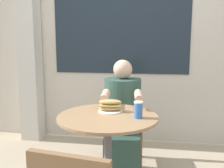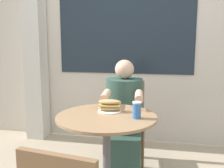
{
  "view_description": "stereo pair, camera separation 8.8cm",
  "coord_description": "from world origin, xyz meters",
  "px_view_note": "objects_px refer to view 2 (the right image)",
  "views": [
    {
      "loc": [
        0.31,
        -1.82,
        1.3
      ],
      "look_at": [
        0.0,
        0.21,
        0.96
      ],
      "focal_mm": 42.0,
      "sensor_mm": 36.0,
      "label": 1
    },
    {
      "loc": [
        0.4,
        -1.81,
        1.3
      ],
      "look_at": [
        0.0,
        0.21,
        0.96
      ],
      "focal_mm": 42.0,
      "sensor_mm": 36.0,
      "label": 2
    }
  ],
  "objects_px": {
    "cafe_table": "(107,142)",
    "sandwich_on_plate": "(110,106)",
    "drink_cup": "(137,110)",
    "diner_chair": "(128,114)",
    "seated_diner": "(124,127)"
  },
  "relations": [
    {
      "from": "cafe_table",
      "to": "seated_diner",
      "type": "distance_m",
      "value": 0.56
    },
    {
      "from": "cafe_table",
      "to": "seated_diner",
      "type": "bearing_deg",
      "value": 85.26
    },
    {
      "from": "diner_chair",
      "to": "sandwich_on_plate",
      "type": "xyz_separation_m",
      "value": [
        -0.03,
        -0.79,
        0.28
      ]
    },
    {
      "from": "seated_diner",
      "to": "sandwich_on_plate",
      "type": "distance_m",
      "value": 0.54
    },
    {
      "from": "cafe_table",
      "to": "sandwich_on_plate",
      "type": "xyz_separation_m",
      "value": [
        0.0,
        0.11,
        0.24
      ]
    },
    {
      "from": "sandwich_on_plate",
      "to": "drink_cup",
      "type": "xyz_separation_m",
      "value": [
        0.22,
        -0.14,
        0.02
      ]
    },
    {
      "from": "seated_diner",
      "to": "sandwich_on_plate",
      "type": "bearing_deg",
      "value": 79.09
    },
    {
      "from": "cafe_table",
      "to": "sandwich_on_plate",
      "type": "relative_size",
      "value": 4.07
    },
    {
      "from": "cafe_table",
      "to": "sandwich_on_plate",
      "type": "distance_m",
      "value": 0.27
    },
    {
      "from": "cafe_table",
      "to": "drink_cup",
      "type": "xyz_separation_m",
      "value": [
        0.22,
        -0.02,
        0.26
      ]
    },
    {
      "from": "sandwich_on_plate",
      "to": "drink_cup",
      "type": "height_order",
      "value": "drink_cup"
    },
    {
      "from": "cafe_table",
      "to": "diner_chair",
      "type": "relative_size",
      "value": 0.87
    },
    {
      "from": "diner_chair",
      "to": "drink_cup",
      "type": "height_order",
      "value": "drink_cup"
    },
    {
      "from": "seated_diner",
      "to": "drink_cup",
      "type": "relative_size",
      "value": 9.4
    },
    {
      "from": "cafe_table",
      "to": "diner_chair",
      "type": "xyz_separation_m",
      "value": [
        0.03,
        0.9,
        -0.03
      ]
    }
  ]
}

